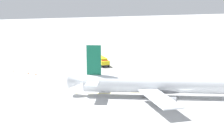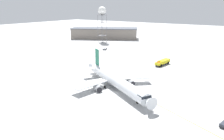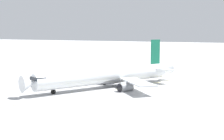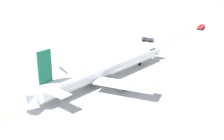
{
  "view_description": "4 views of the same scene",
  "coord_description": "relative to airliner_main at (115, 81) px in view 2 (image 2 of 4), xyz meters",
  "views": [
    {
      "loc": [
        57.86,
        -44.55,
        21.72
      ],
      "look_at": [
        -13.61,
        -11.09,
        4.91
      ],
      "focal_mm": 54.89,
      "sensor_mm": 36.0,
      "label": 1
    },
    {
      "loc": [
        59.45,
        39.15,
        28.6
      ],
      "look_at": [
        -13.61,
        -11.09,
        2.92
      ],
      "focal_mm": 35.86,
      "sensor_mm": 36.0,
      "label": 2
    },
    {
      "loc": [
        -38.19,
        71.98,
        14.28
      ],
      "look_at": [
        -5.37,
        -0.53,
        4.65
      ],
      "focal_mm": 54.29,
      "sensor_mm": 36.0,
      "label": 3
    },
    {
      "loc": [
        14.0,
        -69.85,
        29.37
      ],
      "look_at": [
        -0.21,
        -5.42,
        4.17
      ],
      "focal_mm": 50.89,
      "sensor_mm": 36.0,
      "label": 4
    }
  ],
  "objects": [
    {
      "name": "pushback_tug_truck",
      "position": [
        -56.64,
        -46.1,
        -1.95
      ],
      "size": [
        5.26,
        4.05,
        1.3
      ],
      "rotation": [
        0.0,
        0.0,
        3.61
      ],
      "color": "#232326",
      "rests_on": "ground_plane"
    },
    {
      "name": "fire_tender_truck",
      "position": [
        -40.43,
        1.62,
        -1.22
      ],
      "size": [
        10.94,
        3.99,
        2.5
      ],
      "rotation": [
        0.0,
        0.0,
        6.16
      ],
      "color": "#232326",
      "rests_on": "ground_plane"
    },
    {
      "name": "terminal_shed",
      "position": [
        -99.29,
        -77.6,
        1.97
      ],
      "size": [
        44.83,
        60.3,
        9.42
      ],
      "rotation": [
        0.0,
        0.0,
        5.21
      ],
      "color": "gray",
      "rests_on": "ground_plane"
    },
    {
      "name": "ground_plane",
      "position": [
        3.21,
        2.69,
        -2.76
      ],
      "size": [
        600.0,
        600.0,
        0.0
      ],
      "primitive_type": "plane",
      "color": "#B2B2B2"
    },
    {
      "name": "taxiway_centreline",
      "position": [
        -3.55,
        0.38,
        -2.75
      ],
      "size": [
        59.72,
        135.09,
        0.01
      ],
      "rotation": [
        0.0,
        0.0,
        1.16
      ],
      "color": "yellow",
      "rests_on": "ground_plane"
    },
    {
      "name": "safety_cone_mid",
      "position": [
        -36.84,
        -22.88,
        -2.48
      ],
      "size": [
        0.36,
        0.36,
        0.55
      ],
      "color": "orange",
      "rests_on": "ground_plane"
    },
    {
      "name": "radar_tower",
      "position": [
        -81.61,
        -66.79,
        20.93
      ],
      "size": [
        6.34,
        6.34,
        27.87
      ],
      "color": "slate",
      "rests_on": "ground_plane"
    },
    {
      "name": "airliner_main",
      "position": [
        0.0,
        0.0,
        0.0
      ],
      "size": [
        28.18,
        40.08,
        11.69
      ],
      "rotation": [
        0.0,
        0.0,
        1.06
      ],
      "color": "silver",
      "rests_on": "ground_plane"
    },
    {
      "name": "safety_cone_near",
      "position": [
        -34.2,
        -21.22,
        -2.48
      ],
      "size": [
        0.36,
        0.36,
        0.55
      ],
      "color": "orange",
      "rests_on": "ground_plane"
    },
    {
      "name": "safety_cone_far",
      "position": [
        -42.2,
        -26.26,
        -2.48
      ],
      "size": [
        0.36,
        0.36,
        0.55
      ],
      "color": "orange",
      "rests_on": "ground_plane"
    }
  ]
}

